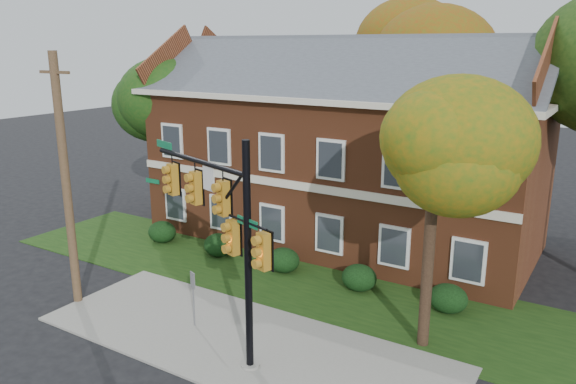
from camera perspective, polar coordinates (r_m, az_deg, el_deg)
The scene contains 15 objects.
ground at distance 18.17m, azimuth -6.67°, elevation -16.34°, with size 120.00×120.00×0.00m, color black.
sidewalk at distance 18.83m, azimuth -4.72°, elevation -14.95°, with size 14.00×5.00×0.08m, color gray.
grass_strip at distance 22.60m, azimuth 2.94°, elevation -9.67°, with size 30.00×6.00×0.04m, color #193811.
apartment_building at distance 27.13m, azimuth 5.49°, elevation 5.43°, with size 18.80×8.80×9.74m.
hedge_far_left at distance 28.03m, azimuth -12.67°, elevation -3.97°, with size 1.40×1.26×1.05m, color black.
hedge_left at distance 25.81m, azimuth -7.07°, elevation -5.37°, with size 1.40×1.26×1.05m, color black.
hedge_center at distance 23.89m, azimuth -0.45°, elevation -6.94°, with size 1.40×1.26×1.05m, color black.
hedge_right at distance 22.36m, azimuth 7.24°, elevation -8.63°, with size 1.40×1.26×1.05m, color black.
hedge_far_right at distance 21.29m, azimuth 15.95°, elevation -10.35°, with size 1.40×1.26×1.05m, color black.
tree_near_right at distance 16.80m, azimuth 15.43°, elevation 5.02°, with size 4.50×4.25×8.58m.
tree_left_rear at distance 31.59m, azimuth -11.61°, elevation 9.61°, with size 5.40×5.10×8.88m.
tree_far_rear at distance 33.55m, azimuth 13.94°, elevation 13.47°, with size 6.84×6.46×11.52m.
traffic_signal at distance 16.70m, azimuth -6.60°, elevation -3.06°, with size 5.90×2.14×6.89m.
utility_pole at distance 21.36m, azimuth -21.64°, elevation 0.97°, with size 1.43×0.32×9.17m.
sign_post at distance 19.36m, azimuth -9.62°, elevation -9.82°, with size 0.28×0.15×2.02m.
Camera 1 is at (9.87, -12.05, 9.36)m, focal length 35.00 mm.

